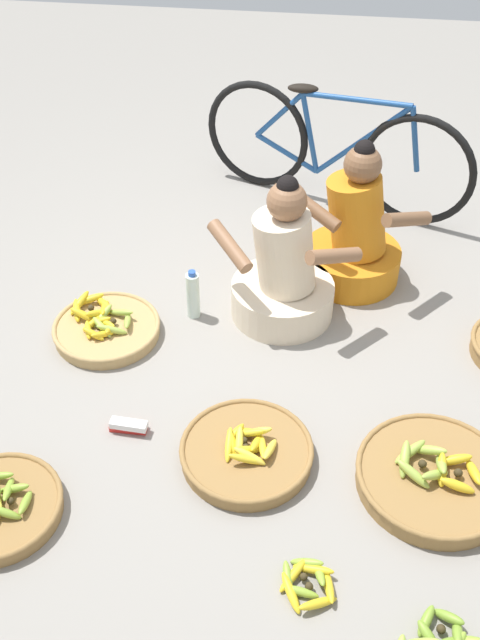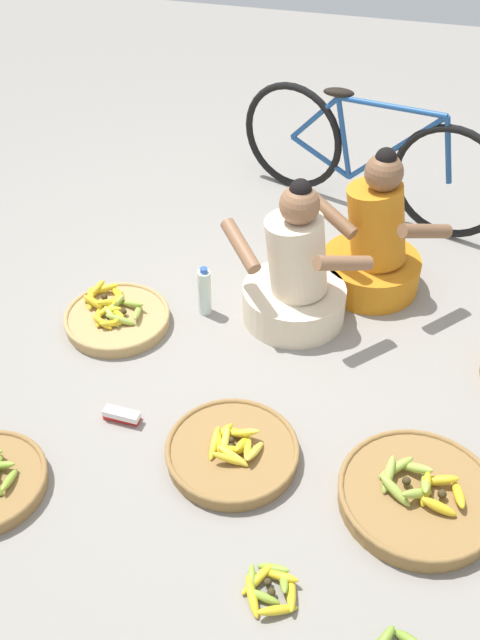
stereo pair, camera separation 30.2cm
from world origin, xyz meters
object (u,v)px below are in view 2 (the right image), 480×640
(bicycle_leaning, at_px, (366,156))
(water_bottle, at_px, (205,292))
(vendor_woman_behind, at_px, (374,246))
(banana_basket_mid_left, at_px, (418,495))
(vendor_woman_front, at_px, (295,277))
(banana_basket_near_vendor, at_px, (232,451))
(loose_bananas_near_bicycle, at_px, (270,587))
(packet_carton_stack, at_px, (122,415))
(banana_basket_front_left, at_px, (116,317))

(bicycle_leaning, height_order, water_bottle, bicycle_leaning)
(vendor_woman_behind, height_order, banana_basket_mid_left, vendor_woman_behind)
(vendor_woman_front, xyz_separation_m, banana_basket_near_vendor, (-0.06, -0.97, -0.21))
(bicycle_leaning, bearing_deg, loose_bananas_near_bicycle, -89.17)
(banana_basket_near_vendor, bearing_deg, bicycle_leaning, 83.25)
(vendor_woman_front, height_order, water_bottle, vendor_woman_front)
(vendor_woman_front, bearing_deg, water_bottle, -169.97)
(banana_basket_mid_left, height_order, loose_bananas_near_bicycle, banana_basket_mid_left)
(banana_basket_near_vendor, distance_m, loose_bananas_near_bicycle, 0.62)
(water_bottle, bearing_deg, vendor_woman_behind, 29.16)
(water_bottle, bearing_deg, packet_carton_stack, -99.50)
(banana_basket_near_vendor, xyz_separation_m, water_bottle, (-0.39, 0.89, 0.09))
(vendor_woman_behind, relative_size, banana_basket_mid_left, 1.28)
(water_bottle, bearing_deg, banana_basket_front_left, -153.24)
(vendor_woman_behind, xyz_separation_m, banana_basket_near_vendor, (-0.40, -1.33, -0.22))
(vendor_woman_behind, distance_m, banana_basket_front_left, 1.37)
(vendor_woman_front, bearing_deg, banana_basket_near_vendor, -93.33)
(vendor_woman_front, bearing_deg, bicycle_leaning, 80.35)
(banana_basket_mid_left, height_order, banana_basket_near_vendor, banana_basket_mid_left)
(vendor_woman_front, distance_m, loose_bananas_near_bicycle, 1.55)
(banana_basket_front_left, height_order, water_bottle, water_bottle)
(banana_basket_near_vendor, bearing_deg, banana_basket_front_left, 139.15)
(loose_bananas_near_bicycle, height_order, water_bottle, water_bottle)
(vendor_woman_behind, height_order, bicycle_leaning, vendor_woman_behind)
(bicycle_leaning, xyz_separation_m, packet_carton_stack, (-0.77, -2.02, -0.33))
(bicycle_leaning, xyz_separation_m, banana_basket_mid_left, (0.51, -2.13, -0.31))
(banana_basket_front_left, distance_m, packet_carton_stack, 0.66)
(banana_basket_mid_left, bearing_deg, bicycle_leaning, 103.51)
(banana_basket_front_left, distance_m, loose_bananas_near_bicycle, 1.64)
(vendor_woman_behind, bearing_deg, vendor_woman_front, -133.46)
(banana_basket_front_left, height_order, packet_carton_stack, banana_basket_front_left)
(bicycle_leaning, distance_m, water_bottle, 1.39)
(vendor_woman_behind, xyz_separation_m, banana_basket_front_left, (-1.19, -0.64, -0.22))
(banana_basket_near_vendor, relative_size, packet_carton_stack, 3.32)
(packet_carton_stack, bearing_deg, water_bottle, 80.50)
(vendor_woman_behind, height_order, banana_basket_near_vendor, vendor_woman_behind)
(banana_basket_near_vendor, distance_m, water_bottle, 0.97)
(bicycle_leaning, bearing_deg, vendor_woman_behind, -79.15)
(bicycle_leaning, distance_m, banana_basket_near_vendor, 2.14)
(vendor_woman_front, relative_size, banana_basket_front_left, 1.49)
(bicycle_leaning, bearing_deg, banana_basket_near_vendor, -96.75)
(vendor_woman_front, relative_size, water_bottle, 2.85)
(banana_basket_mid_left, distance_m, banana_basket_near_vendor, 0.76)
(water_bottle, height_order, packet_carton_stack, water_bottle)
(packet_carton_stack, bearing_deg, banana_basket_mid_left, -4.98)
(vendor_woman_behind, xyz_separation_m, packet_carton_stack, (-0.92, -1.25, -0.23))
(packet_carton_stack, bearing_deg, loose_bananas_near_bicycle, -37.72)
(vendor_woman_behind, bearing_deg, banana_basket_near_vendor, -106.64)
(banana_basket_near_vendor, height_order, packet_carton_stack, banana_basket_near_vendor)
(bicycle_leaning, relative_size, banana_basket_front_left, 3.06)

